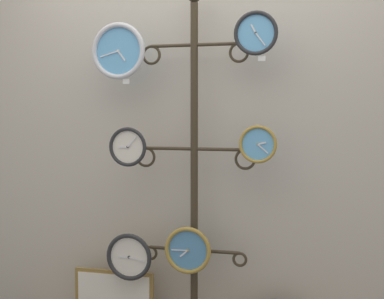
{
  "coord_description": "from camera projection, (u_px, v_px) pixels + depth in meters",
  "views": [
    {
      "loc": [
        0.79,
        -2.6,
        1.4
      ],
      "look_at": [
        0.0,
        0.36,
        1.18
      ],
      "focal_mm": 50.0,
      "sensor_mm": 36.0,
      "label": 1
    }
  ],
  "objects": [
    {
      "name": "clock_bottom_left",
      "position": [
        129.0,
        257.0,
        3.18
      ],
      "size": [
        0.28,
        0.04,
        0.28
      ],
      "color": "silver"
    },
    {
      "name": "clock_top_left",
      "position": [
        119.0,
        51.0,
        3.1
      ],
      "size": [
        0.33,
        0.04,
        0.33
      ],
      "color": "#60A8DB"
    },
    {
      "name": "clock_middle_right",
      "position": [
        258.0,
        144.0,
        2.94
      ],
      "size": [
        0.21,
        0.04,
        0.21
      ],
      "color": "#60A8DB"
    },
    {
      "name": "display_stand",
      "position": [
        194.0,
        205.0,
        3.14
      ],
      "size": [
        0.72,
        0.34,
        2.1
      ],
      "color": "#382D1E",
      "rests_on": "ground_plane"
    },
    {
      "name": "picture_frame",
      "position": [
        114.0,
        299.0,
        3.3
      ],
      "size": [
        0.52,
        0.02,
        0.36
      ],
      "color": "olive",
      "rests_on": "low_shelf"
    },
    {
      "name": "clock_top_right",
      "position": [
        256.0,
        33.0,
        2.9
      ],
      "size": [
        0.24,
        0.04,
        0.24
      ],
      "color": "#60A8DB"
    },
    {
      "name": "clock_bottom_center",
      "position": [
        188.0,
        250.0,
        3.07
      ],
      "size": [
        0.28,
        0.04,
        0.28
      ],
      "color": "#4C84B2"
    },
    {
      "name": "clock_middle_left",
      "position": [
        128.0,
        147.0,
        3.1
      ],
      "size": [
        0.23,
        0.04,
        0.23
      ],
      "color": "silver"
    },
    {
      "name": "shop_wall",
      "position": [
        201.0,
        111.0,
        3.25
      ],
      "size": [
        4.4,
        0.04,
        2.8
      ],
      "color": "#BCB2A3",
      "rests_on": "ground_plane"
    },
    {
      "name": "price_tag_upper",
      "position": [
        126.0,
        81.0,
        3.1
      ],
      "size": [
        0.04,
        0.0,
        0.03
      ],
      "color": "white"
    },
    {
      "name": "price_tag_mid",
      "position": [
        262.0,
        58.0,
        2.9
      ],
      "size": [
        0.04,
        0.0,
        0.03
      ],
      "color": "white"
    }
  ]
}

